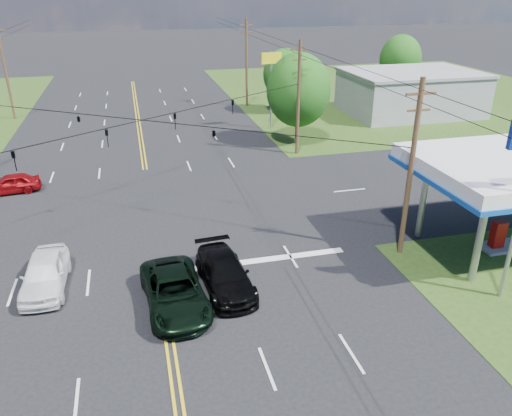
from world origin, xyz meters
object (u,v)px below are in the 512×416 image
object	(u,v)px
tree_right_a	(298,90)
tree_far_r	(400,59)
pickup_dkgreen	(175,292)
pole_left_far	(5,71)
tree_right_b	(285,75)
pole_right_far	(247,62)
suv_black	(225,274)
pole_ne	(299,97)
pickup_white	(45,273)
pole_se	(411,168)
retail_ne	(410,94)

from	to	relation	value
tree_right_a	tree_far_r	distance (m)	26.91
tree_right_a	pickup_dkgreen	bearing A→B (deg)	-120.36
pole_left_far	tree_right_b	world-z (taller)	pole_left_far
pole_left_far	pole_right_far	world-z (taller)	same
tree_far_r	suv_black	xyz separation A→B (m)	(-31.00, -40.06, -3.78)
pole_ne	pickup_white	world-z (taller)	pole_ne
tree_right_a	tree_far_r	bearing A→B (deg)	41.99
pole_right_far	pickup_dkgreen	size ratio (longest dim) A/B	1.76
pole_ne	pole_left_far	world-z (taller)	pole_left_far
pole_se	pole_ne	world-z (taller)	same
pickup_dkgreen	pole_left_far	bearing A→B (deg)	104.58
pickup_dkgreen	pickup_white	bearing A→B (deg)	148.22
pole_right_far	pole_left_far	bearing A→B (deg)	180.00
tree_right_a	tree_right_b	xyz separation A→B (m)	(2.50, 12.00, -0.65)
tree_right_a	pickup_dkgreen	size ratio (longest dim) A/B	1.44
tree_right_a	suv_black	distance (m)	24.99
pole_ne	suv_black	bearing A→B (deg)	-117.68
pole_left_far	pickup_dkgreen	xyz separation A→B (m)	(13.50, -39.05, -4.38)
pole_right_far	pickup_white	size ratio (longest dim) A/B	2.06
suv_black	pole_ne	bearing A→B (deg)	58.11
retail_ne	pickup_dkgreen	bearing A→B (deg)	-133.54
pickup_dkgreen	suv_black	distance (m)	2.69
retail_ne	pole_ne	world-z (taller)	pole_ne
pole_left_far	pickup_white	bearing A→B (deg)	-78.08
tree_far_r	suv_black	bearing A→B (deg)	-127.73
pole_se	tree_right_a	distance (m)	21.02
tree_far_r	pickup_dkgreen	world-z (taller)	tree_far_r
pole_right_far	suv_black	world-z (taller)	pole_right_far
pickup_dkgreen	pickup_white	xyz separation A→B (m)	(-5.90, 3.05, 0.04)
pole_right_far	tree_right_b	size ratio (longest dim) A/B	1.41
pole_left_far	tree_far_r	distance (m)	47.05
tree_right_a	pickup_dkgreen	xyz separation A→B (m)	(-13.50, -23.05, -4.08)
pickup_dkgreen	suv_black	bearing A→B (deg)	16.94
pole_left_far	tree_far_r	xyz separation A→B (m)	(47.00, 2.00, -0.62)
pole_ne	tree_far_r	xyz separation A→B (m)	(21.00, 21.00, -0.37)
pole_se	suv_black	bearing A→B (deg)	-173.93
pole_right_far	tree_far_r	xyz separation A→B (m)	(21.00, 2.00, -0.62)
tree_right_b	pickup_dkgreen	world-z (taller)	tree_right_b
retail_ne	tree_right_b	bearing A→B (deg)	163.50
pickup_dkgreen	pickup_white	size ratio (longest dim) A/B	1.17
pole_right_far	tree_right_b	xyz separation A→B (m)	(3.50, -4.00, -0.95)
tree_right_b	pole_right_far	bearing A→B (deg)	131.19
suv_black	tree_right_b	bearing A→B (deg)	64.17
tree_far_r	pole_se	bearing A→B (deg)	-118.30
pole_left_far	retail_ne	bearing A→B (deg)	-10.54
retail_ne	pole_left_far	xyz separation A→B (m)	(-43.00, 8.00, 2.97)
pole_right_far	suv_black	bearing A→B (deg)	-104.72
tree_far_r	pickup_white	bearing A→B (deg)	-136.04
tree_right_a	pole_ne	bearing A→B (deg)	-108.43
suv_black	pickup_white	xyz separation A→B (m)	(-8.40, 2.06, 0.06)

